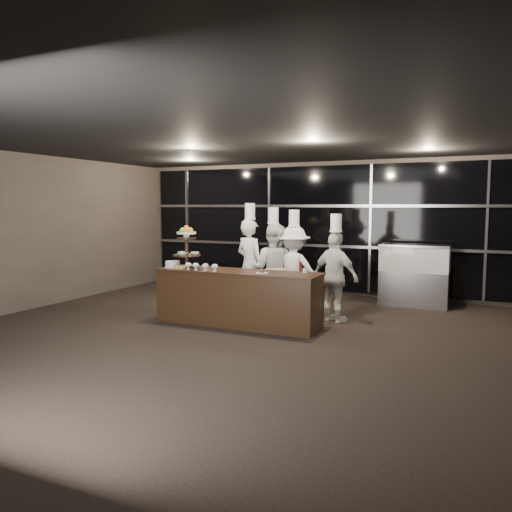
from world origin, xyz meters
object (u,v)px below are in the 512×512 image
at_px(display_case, 414,272).
at_px(chef_c, 294,270).
at_px(layer_cake, 173,264).
at_px(display_stand, 187,244).
at_px(chef_a, 250,264).
at_px(chef_d, 335,276).
at_px(chef_b, 273,268).
at_px(buffet_counter, 238,298).

relative_size(display_case, chef_c, 0.69).
bearing_deg(layer_cake, display_stand, 10.77).
relative_size(chef_a, chef_c, 1.06).
distance_m(display_case, chef_d, 2.28).
xyz_separation_m(display_case, chef_b, (-2.28, -1.85, 0.17)).
bearing_deg(chef_c, chef_a, -177.54).
bearing_deg(chef_c, buffet_counter, -116.13).
xyz_separation_m(display_stand, layer_cake, (-0.26, -0.05, -0.37)).
relative_size(buffet_counter, chef_c, 1.47).
xyz_separation_m(buffet_counter, display_stand, (-1.00, -0.00, 0.87)).
relative_size(display_case, chef_a, 0.65).
height_order(layer_cake, display_case, display_case).
xyz_separation_m(chef_b, chef_c, (0.37, 0.09, -0.03)).
bearing_deg(display_stand, layer_cake, -169.23).
bearing_deg(chef_b, display_stand, -138.32).
height_order(display_stand, chef_a, chef_a).
relative_size(chef_c, chef_d, 1.03).
bearing_deg(display_case, chef_d, -117.47).
relative_size(layer_cake, chef_d, 0.16).
relative_size(buffet_counter, layer_cake, 9.47).
xyz_separation_m(buffet_counter, chef_c, (0.57, 1.16, 0.36)).
bearing_deg(chef_d, layer_cake, -160.73).
bearing_deg(chef_a, layer_cake, -129.31).
bearing_deg(display_case, chef_b, -141.03).
relative_size(layer_cake, chef_b, 0.15).
height_order(display_case, chef_c, chef_c).
xyz_separation_m(layer_cake, chef_a, (0.96, 1.17, -0.07)).
height_order(buffet_counter, chef_b, chef_b).
distance_m(display_case, chef_a, 3.31).
xyz_separation_m(display_stand, display_case, (3.48, 2.91, -0.65)).
xyz_separation_m(chef_a, chef_c, (0.87, 0.04, -0.08)).
distance_m(buffet_counter, layer_cake, 1.36).
bearing_deg(display_stand, chef_b, 41.68).
distance_m(display_case, chef_b, 2.94).
bearing_deg(chef_d, chef_b, 171.94).
bearing_deg(chef_a, chef_c, 2.46).
xyz_separation_m(chef_b, chef_d, (1.23, -0.17, -0.05)).
bearing_deg(display_case, chef_a, -147.23).
relative_size(layer_cake, chef_a, 0.15).
xyz_separation_m(display_stand, chef_d, (2.43, 0.89, -0.54)).
height_order(layer_cake, chef_d, chef_d).
distance_m(display_stand, display_case, 4.58).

